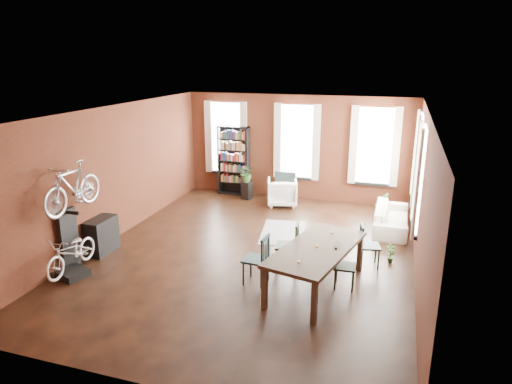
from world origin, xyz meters
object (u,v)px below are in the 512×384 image
at_px(dining_chair_c, 345,266).
at_px(bicycle_floor, 69,236).
at_px(plant_stand, 247,190).
at_px(dining_chair_b, 287,246).
at_px(console_table, 102,235).
at_px(dining_table, 316,268).
at_px(dining_chair_a, 256,259).
at_px(bike_trainer, 73,273).
at_px(cream_sofa, 392,214).
at_px(white_armchair, 282,191).
at_px(bookshelf, 234,161).
at_px(dining_chair_d, 370,246).

height_order(dining_chair_c, bicycle_floor, bicycle_floor).
bearing_deg(plant_stand, dining_chair_b, -61.42).
bearing_deg(console_table, dining_table, -2.27).
height_order(dining_chair_a, bike_trainer, dining_chair_a).
distance_m(cream_sofa, plant_stand, 4.59).
bearing_deg(cream_sofa, white_armchair, 71.62).
xyz_separation_m(dining_table, plant_stand, (-3.10, 5.02, -0.15)).
xyz_separation_m(bookshelf, bike_trainer, (-1.11, -6.45, -1.03)).
xyz_separation_m(dining_chair_a, console_table, (-3.78, 0.34, -0.10)).
height_order(cream_sofa, bicycle_floor, bicycle_floor).
relative_size(dining_chair_a, cream_sofa, 0.48).
xyz_separation_m(dining_chair_a, plant_stand, (-1.94, 5.16, -0.23)).
height_order(cream_sofa, plant_stand, cream_sofa).
xyz_separation_m(console_table, bicycle_floor, (0.19, -1.22, 0.49)).
relative_size(dining_table, dining_chair_b, 2.46).
height_order(bookshelf, plant_stand, bookshelf).
xyz_separation_m(dining_table, white_armchair, (-1.90, 4.75, 0.02)).
bearing_deg(console_table, dining_chair_a, -5.16).
height_order(bike_trainer, bicycle_floor, bicycle_floor).
bearing_deg(bicycle_floor, dining_chair_b, 20.82).
height_order(dining_chair_c, plant_stand, dining_chair_c).
xyz_separation_m(dining_chair_c, plant_stand, (-3.63, 4.83, -0.17)).
height_order(dining_chair_b, cream_sofa, dining_chair_b).
relative_size(dining_table, dining_chair_a, 2.49).
distance_m(bookshelf, white_armchair, 1.99).
bearing_deg(cream_sofa, bookshelf, 71.05).
height_order(bookshelf, bike_trainer, bookshelf).
bearing_deg(plant_stand, bookshelf, 146.07).
distance_m(dining_chair_a, plant_stand, 5.52).
xyz_separation_m(dining_chair_d, cream_sofa, (0.38, 2.40, -0.05)).
height_order(bike_trainer, console_table, console_table).
distance_m(dining_chair_d, cream_sofa, 2.43).
xyz_separation_m(dining_chair_d, plant_stand, (-4.00, 3.73, -0.19)).
bearing_deg(dining_chair_b, dining_chair_c, 62.43).
bearing_deg(dining_chair_d, dining_chair_b, 97.48).
bearing_deg(cream_sofa, dining_chair_c, 167.74).
relative_size(dining_table, white_armchair, 2.83).
distance_m(dining_chair_a, dining_chair_d, 2.52).
relative_size(dining_chair_d, console_table, 1.15).
xyz_separation_m(dining_chair_b, dining_chair_d, (1.64, 0.62, -0.04)).
distance_m(white_armchair, plant_stand, 1.25).
relative_size(bike_trainer, plant_stand, 0.94).
relative_size(bookshelf, white_armchair, 2.50).
bearing_deg(console_table, plant_stand, 69.10).
bearing_deg(dining_chair_d, bookshelf, 34.77).
bearing_deg(plant_stand, dining_chair_a, -69.40).
xyz_separation_m(dining_chair_b, bookshelf, (-2.93, 4.72, 0.60)).
height_order(dining_chair_d, bicycle_floor, bicycle_floor).
relative_size(bookshelf, bicycle_floor, 1.48).
distance_m(dining_chair_c, white_armchair, 5.17).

